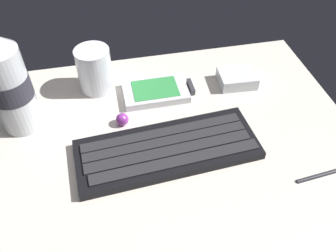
# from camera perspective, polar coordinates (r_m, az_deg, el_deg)

# --- Properties ---
(ground_plane) EXTENTS (0.64, 0.48, 0.03)m
(ground_plane) POSITION_cam_1_polar(r_m,az_deg,el_deg) (0.59, 0.05, -2.84)
(ground_plane) COLOR beige
(keyboard) EXTENTS (0.30, 0.13, 0.02)m
(keyboard) POSITION_cam_1_polar(r_m,az_deg,el_deg) (0.56, -0.09, -3.80)
(keyboard) COLOR black
(keyboard) RESTS_ON ground_plane
(handheld_device) EXTENTS (0.13, 0.08, 0.02)m
(handheld_device) POSITION_cam_1_polar(r_m,az_deg,el_deg) (0.66, -1.52, 5.74)
(handheld_device) COLOR silver
(handheld_device) RESTS_ON ground_plane
(juice_cup) EXTENTS (0.06, 0.06, 0.09)m
(juice_cup) POSITION_cam_1_polar(r_m,az_deg,el_deg) (0.67, -11.84, 8.74)
(juice_cup) COLOR silver
(juice_cup) RESTS_ON ground_plane
(water_bottle) EXTENTS (0.07, 0.07, 0.21)m
(water_bottle) POSITION_cam_1_polar(r_m,az_deg,el_deg) (0.60, -24.69, 6.37)
(water_bottle) COLOR silver
(water_bottle) RESTS_ON ground_plane
(charger_block) EXTENTS (0.07, 0.06, 0.02)m
(charger_block) POSITION_cam_1_polar(r_m,az_deg,el_deg) (0.70, 11.21, 7.65)
(charger_block) COLOR silver
(charger_block) RESTS_ON ground_plane
(trackball_mouse) EXTENTS (0.02, 0.02, 0.02)m
(trackball_mouse) POSITION_cam_1_polar(r_m,az_deg,el_deg) (0.61, -7.49, 1.09)
(trackball_mouse) COLOR purple
(trackball_mouse) RESTS_ON ground_plane
(stylus_pen) EXTENTS (0.10, 0.02, 0.01)m
(stylus_pen) POSITION_cam_1_polar(r_m,az_deg,el_deg) (0.59, 24.23, -7.02)
(stylus_pen) COLOR #26262B
(stylus_pen) RESTS_ON ground_plane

